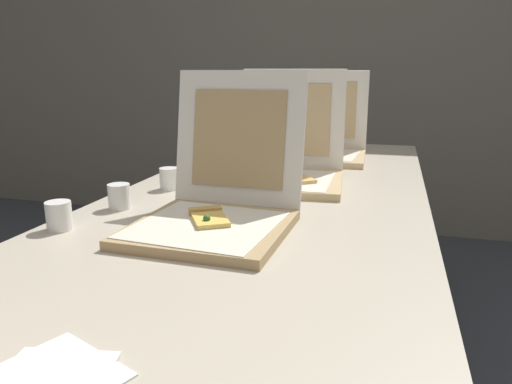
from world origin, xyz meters
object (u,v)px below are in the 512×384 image
object	(u,v)px
cup_white_near_center	(119,196)
napkin_pile	(46,382)
pizza_box_front	(217,206)
pizza_box_middle	(289,167)
table	(265,214)
pizza_box_back	(324,146)
cup_white_mid	(169,179)
cup_white_far	(242,160)
cup_white_near_left	(59,216)

from	to	relation	value
cup_white_near_center	napkin_pile	distance (m)	0.72
pizza_box_front	pizza_box_middle	world-z (taller)	pizza_box_middle
pizza_box_middle	table	bearing A→B (deg)	-102.40
pizza_box_back	cup_white_mid	distance (m)	0.74
table	pizza_box_middle	bearing A→B (deg)	82.49
table	napkin_pile	size ratio (longest dim) A/B	11.38
cup_white_far	napkin_pile	distance (m)	1.25
pizza_box_back	napkin_pile	distance (m)	1.53
pizza_box_back	napkin_pile	size ratio (longest dim) A/B	1.78
pizza_box_middle	cup_white_far	distance (m)	0.28
pizza_box_front	cup_white_near_center	bearing A→B (deg)	167.32
table	napkin_pile	xyz separation A→B (m)	(-0.03, -0.86, 0.05)
cup_white_mid	cup_white_near_left	distance (m)	0.42
pizza_box_back	cup_white_far	bearing A→B (deg)	-133.48
table	pizza_box_back	xyz separation A→B (m)	(0.07, 0.66, 0.10)
table	cup_white_far	xyz separation A→B (m)	(-0.18, 0.38, 0.08)
cup_white_mid	napkin_pile	world-z (taller)	cup_white_mid
pizza_box_front	cup_white_near_center	world-z (taller)	pizza_box_front
pizza_box_middle	cup_white_far	xyz separation A→B (m)	(-0.21, 0.18, -0.02)
table	pizza_box_back	bearing A→B (deg)	84.19
pizza_box_front	napkin_pile	bearing A→B (deg)	-87.58
pizza_box_back	cup_white_near_center	xyz separation A→B (m)	(-0.40, -0.87, -0.02)
cup_white_near_left	napkin_pile	xyz separation A→B (m)	(0.34, -0.47, -0.03)
table	pizza_box_front	bearing A→B (deg)	-98.24
cup_white_near_left	cup_white_far	distance (m)	0.79
cup_white_mid	cup_white_near_left	size ratio (longest dim) A/B	1.00
table	napkin_pile	distance (m)	0.86
table	cup_white_near_center	bearing A→B (deg)	-148.81
cup_white_mid	napkin_pile	size ratio (longest dim) A/B	0.33
pizza_box_front	cup_white_mid	world-z (taller)	pizza_box_front
pizza_box_middle	cup_white_near_left	distance (m)	0.71
cup_white_mid	napkin_pile	distance (m)	0.92
pizza_box_middle	pizza_box_back	size ratio (longest dim) A/B	1.04
pizza_box_front	table	bearing A→B (deg)	83.48
cup_white_far	pizza_box_front	bearing A→B (deg)	-77.57
pizza_box_front	cup_white_mid	distance (m)	0.40
table	cup_white_near_center	size ratio (longest dim) A/B	34.20
pizza_box_middle	pizza_box_back	xyz separation A→B (m)	(0.04, 0.47, -0.00)
pizza_box_back	cup_white_near_center	distance (m)	0.96
napkin_pile	cup_white_mid	bearing A→B (deg)	107.04
cup_white_near_center	cup_white_mid	xyz separation A→B (m)	(0.03, 0.22, 0.00)
pizza_box_middle	pizza_box_front	bearing A→B (deg)	-102.84
cup_white_near_left	cup_white_far	bearing A→B (deg)	76.07
table	napkin_pile	world-z (taller)	napkin_pile
table	pizza_box_middle	xyz separation A→B (m)	(0.03, 0.19, 0.10)
table	cup_white_mid	size ratio (longest dim) A/B	34.20
cup_white_far	cup_white_near_center	bearing A→B (deg)	-104.59
cup_white_mid	table	bearing A→B (deg)	-4.07
pizza_box_back	cup_white_near_left	xyz separation A→B (m)	(-0.44, -1.05, -0.02)
pizza_box_middle	cup_white_near_center	distance (m)	0.54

